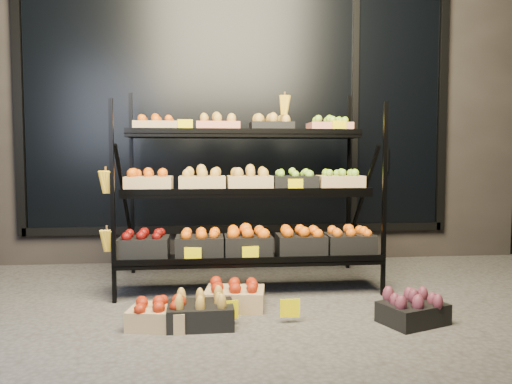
{
  "coord_description": "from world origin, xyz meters",
  "views": [
    {
      "loc": [
        -0.35,
        -3.53,
        1.08
      ],
      "look_at": [
        0.07,
        0.55,
        0.79
      ],
      "focal_mm": 35.0,
      "sensor_mm": 36.0,
      "label": 1
    }
  ],
  "objects": [
    {
      "name": "tag_floor_b",
      "position": [
        0.19,
        -0.4,
        0.06
      ],
      "size": [
        0.13,
        0.01,
        0.12
      ],
      "primitive_type": "cube",
      "color": "#EAD300",
      "rests_on": "ground"
    },
    {
      "name": "floor_crate_left",
      "position": [
        -0.64,
        -0.39,
        0.09
      ],
      "size": [
        0.42,
        0.34,
        0.19
      ],
      "rotation": [
        0.0,
        0.0,
        -0.18
      ],
      "color": "tan",
      "rests_on": "ground"
    },
    {
      "name": "floor_crate_midright",
      "position": [
        -0.15,
        -0.05,
        0.1
      ],
      "size": [
        0.45,
        0.36,
        0.21
      ],
      "rotation": [
        0.0,
        0.0,
        -0.15
      ],
      "color": "tan",
      "rests_on": "ground"
    },
    {
      "name": "building",
      "position": [
        0.0,
        2.59,
        1.75
      ],
      "size": [
        6.0,
        2.08,
        3.5
      ],
      "color": "#2D2826",
      "rests_on": "ground"
    },
    {
      "name": "ground",
      "position": [
        0.0,
        0.0,
        0.0
      ],
      "size": [
        24.0,
        24.0,
        0.0
      ],
      "primitive_type": "plane",
      "color": "#514F4C",
      "rests_on": "ground"
    },
    {
      "name": "tag_floor_a",
      "position": [
        -0.21,
        -0.4,
        0.06
      ],
      "size": [
        0.13,
        0.01,
        0.12
      ],
      "primitive_type": "cube",
      "color": "#EAD300",
      "rests_on": "ground"
    },
    {
      "name": "floor_crate_right",
      "position": [
        0.98,
        -0.48,
        0.09
      ],
      "size": [
        0.47,
        0.41,
        0.2
      ],
      "rotation": [
        0.0,
        0.0,
        0.37
      ],
      "color": "black",
      "rests_on": "ground"
    },
    {
      "name": "display_rack",
      "position": [
        -0.01,
        0.6,
        0.79
      ],
      "size": [
        2.18,
        1.02,
        1.74
      ],
      "color": "black",
      "rests_on": "ground"
    },
    {
      "name": "floor_crate_midleft",
      "position": [
        -0.39,
        -0.39,
        0.1
      ],
      "size": [
        0.42,
        0.31,
        0.21
      ],
      "rotation": [
        0.0,
        0.0,
        0.02
      ],
      "color": "black",
      "rests_on": "ground"
    }
  ]
}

